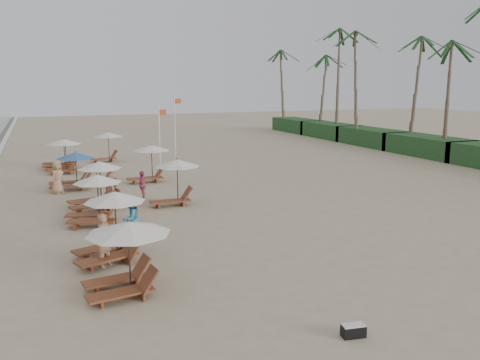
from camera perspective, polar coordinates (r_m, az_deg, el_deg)
name	(u,v)px	position (r m, az deg, el deg)	size (l,w,h in m)	color
ground	(256,231)	(20.44, 1.81, -5.85)	(160.00, 160.00, 0.00)	tan
shrub_hedge	(428,146)	(44.40, 20.62, 3.63)	(3.20, 53.00, 1.60)	#193D1C
palm_row	(428,33)	(44.89, 20.54, 15.38)	(7.00, 52.00, 12.30)	brown
lounger_station_0	(123,254)	(14.65, -13.20, -8.24)	(2.61, 2.42, 2.09)	brown
lounger_station_1	(108,230)	(17.52, -14.78, -5.52)	(2.61, 2.56, 2.35)	brown
lounger_station_2	(92,201)	(22.18, -16.43, -2.32)	(2.52, 2.42, 2.11)	brown
lounger_station_3	(94,188)	(24.92, -16.24, -0.89)	(2.69, 2.44, 2.26)	brown
lounger_station_4	(71,172)	(29.95, -18.65, 0.85)	(2.68, 2.16, 2.08)	brown
lounger_station_5	(63,156)	(35.43, -19.49, 2.59)	(2.35, 2.07, 2.26)	brown
lounger_station_6	(60,154)	(37.43, -19.73, 2.78)	(2.85, 2.68, 2.07)	brown
inland_station_0	(174,178)	(24.73, -7.51, 0.26)	(2.70, 2.24, 2.22)	brown
inland_station_1	(148,161)	(30.81, -10.38, 2.15)	(2.81, 2.24, 2.22)	brown
inland_station_2	(106,143)	(39.75, -14.95, 4.08)	(2.64, 2.24, 2.22)	brown
beachgoer_near	(105,240)	(17.01, -15.13, -6.58)	(0.65, 0.43, 1.78)	#9E7555
beachgoer_mid_a	(131,219)	(19.47, -12.30, -4.33)	(0.83, 0.65, 1.71)	teal
beachgoer_mid_b	(112,191)	(24.42, -14.31, -1.21)	(1.17, 0.67, 1.82)	#905C49
beachgoer_far_a	(142,186)	(26.08, -11.03, -0.63)	(0.90, 0.37, 1.53)	#CF5375
beachgoer_far_b	(57,177)	(28.88, -20.02, 0.31)	(0.89, 0.58, 1.82)	tan
duffel_bag	(353,330)	(12.65, 12.75, -16.33)	(0.59, 0.36, 0.31)	black
flag_pole_near	(160,133)	(37.00, -9.09, 5.30)	(0.60, 0.08, 4.24)	silver
flag_pole_far	(175,124)	(41.24, -7.37, 6.38)	(0.60, 0.08, 4.89)	silver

